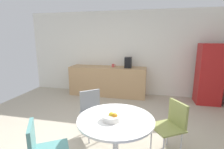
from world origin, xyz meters
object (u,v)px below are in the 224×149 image
at_px(round_table, 116,128).
at_px(chair_gray, 92,108).
at_px(fruit_bowl, 112,117).
at_px(chair_olive, 172,121).
at_px(chair_teal, 41,147).
at_px(coffee_maker, 128,62).
at_px(mug_white, 113,65).
at_px(locker_cabinet, 209,74).

distance_m(round_table, chair_gray, 0.93).
bearing_deg(fruit_bowl, chair_olive, 33.97).
height_order(chair_olive, fruit_bowl, fruit_bowl).
bearing_deg(fruit_bowl, chair_teal, -149.81).
bearing_deg(coffee_maker, mug_white, 176.98).
height_order(locker_cabinet, chair_gray, locker_cabinet).
bearing_deg(mug_white, round_table, -77.19).
height_order(chair_gray, fruit_bowl, fruit_bowl).
bearing_deg(chair_teal, chair_olive, 32.22).
distance_m(chair_olive, coffee_maker, 2.73).
relative_size(chair_teal, fruit_bowl, 3.36).
bearing_deg(mug_white, locker_cabinet, -2.67).
xyz_separation_m(fruit_bowl, coffee_maker, (-0.17, 3.04, 0.29)).
distance_m(locker_cabinet, fruit_bowl, 3.58).
bearing_deg(round_table, coffee_maker, 94.11).
relative_size(chair_gray, coffee_maker, 2.59).
xyz_separation_m(locker_cabinet, mug_white, (-2.68, 0.12, 0.13)).
xyz_separation_m(locker_cabinet, chair_gray, (-2.58, -2.16, -0.30)).
bearing_deg(chair_teal, coffee_maker, 80.68).
relative_size(locker_cabinet, chair_teal, 1.98).
distance_m(fruit_bowl, mug_white, 3.14).
distance_m(chair_olive, chair_gray, 1.39).
relative_size(locker_cabinet, chair_gray, 1.98).
height_order(chair_gray, chair_teal, same).
height_order(chair_gray, mug_white, mug_white).
bearing_deg(fruit_bowl, chair_gray, 125.00).
distance_m(locker_cabinet, mug_white, 2.68).
bearing_deg(fruit_bowl, round_table, 57.62).
bearing_deg(mug_white, chair_gray, -87.62).
bearing_deg(chair_gray, fruit_bowl, -55.00).
bearing_deg(locker_cabinet, round_table, -124.74).
bearing_deg(chair_teal, chair_gray, 80.81).
xyz_separation_m(fruit_bowl, mug_white, (-0.64, 3.06, 0.17)).
height_order(chair_olive, mug_white, mug_white).
bearing_deg(coffee_maker, chair_olive, -68.06).
relative_size(locker_cabinet, fruit_bowl, 6.64).
bearing_deg(chair_gray, chair_teal, -99.19).
height_order(chair_olive, chair_gray, same).
xyz_separation_m(round_table, mug_white, (-0.68, 3.00, 0.36)).
height_order(round_table, chair_gray, chair_gray).
xyz_separation_m(chair_olive, chair_gray, (-1.37, 0.22, 0.00)).
height_order(chair_teal, fruit_bowl, fruit_bowl).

